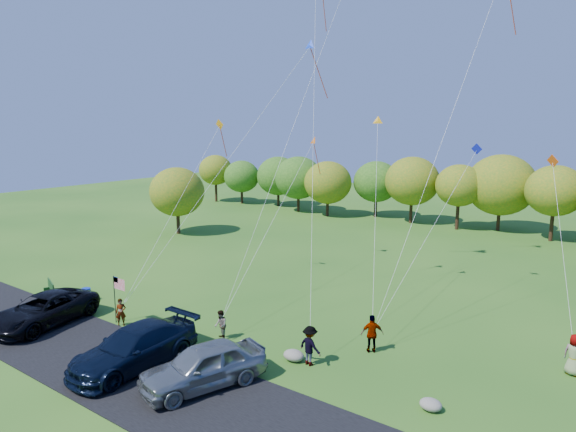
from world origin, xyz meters
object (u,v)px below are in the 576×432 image
at_px(flyer_b, 221,325).
at_px(trash_barrel, 86,295).
at_px(flyer_d, 372,334).
at_px(flyer_e, 574,355).
at_px(minivan_dark, 43,310).
at_px(flyer_a, 121,312).
at_px(minivan_silver, 203,366).
at_px(minivan_navy, 134,348).
at_px(flyer_c, 310,346).
at_px(park_bench, 52,288).

bearing_deg(flyer_b, trash_barrel, -137.67).
relative_size(flyer_d, flyer_e, 1.00).
bearing_deg(minivan_dark, flyer_a, 25.51).
relative_size(minivan_silver, flyer_b, 3.49).
distance_m(minivan_navy, minivan_silver, 3.99).
height_order(minivan_dark, flyer_c, flyer_c).
relative_size(minivan_silver, park_bench, 2.93).
height_order(minivan_dark, park_bench, minivan_dark).
relative_size(minivan_navy, flyer_b, 4.05).
distance_m(minivan_dark, flyer_b, 10.47).
xyz_separation_m(flyer_a, park_bench, (-7.85, 0.35, -0.20)).
relative_size(flyer_b, flyer_e, 0.82).
bearing_deg(park_bench, minivan_silver, 11.60).
xyz_separation_m(minivan_navy, flyer_a, (-4.87, 2.79, -0.21)).
bearing_deg(minivan_navy, trash_barrel, 159.00).
distance_m(minivan_navy, flyer_e, 20.25).
relative_size(minivan_dark, trash_barrel, 7.48).
bearing_deg(flyer_b, flyer_e, 61.60).
xyz_separation_m(flyer_a, flyer_b, (5.92, 1.94, 0.01)).
xyz_separation_m(flyer_a, flyer_e, (21.62, 8.58, 0.19)).
xyz_separation_m(minivan_navy, park_bench, (-12.72, 3.15, -0.42)).
xyz_separation_m(minivan_silver, flyer_a, (-8.81, 2.19, -0.22)).
distance_m(park_bench, trash_barrel, 2.68).
xyz_separation_m(flyer_d, flyer_e, (8.52, 3.28, -0.00)).
height_order(flyer_b, flyer_e, flyer_e).
height_order(minivan_dark, flyer_d, flyer_d).
bearing_deg(flyer_a, flyer_c, -39.18).
height_order(minivan_silver, flyer_e, minivan_silver).
relative_size(minivan_dark, flyer_b, 3.92).
height_order(minivan_dark, flyer_e, flyer_e).
height_order(minivan_navy, flyer_a, minivan_navy).
distance_m(minivan_dark, flyer_a, 4.38).
height_order(flyer_a, flyer_e, flyer_e).
xyz_separation_m(minivan_dark, minivan_navy, (8.39, -0.19, 0.07)).
height_order(flyer_b, park_bench, flyer_b).
bearing_deg(minivan_silver, park_bench, -169.14).
distance_m(flyer_a, flyer_d, 14.13).
bearing_deg(minivan_dark, flyer_d, 14.42).
distance_m(flyer_b, flyer_e, 17.06).
distance_m(flyer_a, park_bench, 7.86).
height_order(minivan_navy, flyer_c, minivan_navy).
relative_size(minivan_dark, flyer_c, 3.27).
bearing_deg(flyer_e, park_bench, 32.02).
xyz_separation_m(minivan_navy, trash_barrel, (-10.19, 4.01, -0.58)).
distance_m(flyer_c, flyer_d, 3.46).
relative_size(flyer_b, park_bench, 0.84).
bearing_deg(flyer_b, minivan_dark, -115.63).
xyz_separation_m(flyer_a, flyer_c, (11.35, 2.32, 0.17)).
distance_m(flyer_b, flyer_c, 5.45).
bearing_deg(flyer_c, park_bench, 14.82).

